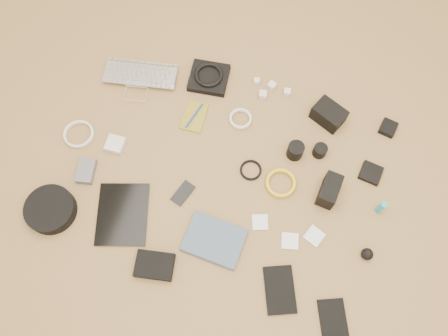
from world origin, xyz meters
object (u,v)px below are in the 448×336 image
(headphone_case, at_px, (51,209))
(dslr_camera, at_px, (329,115))
(phone, at_px, (183,193))
(paperback, at_px, (206,260))
(tablet, at_px, (123,214))
(laptop, at_px, (139,84))

(headphone_case, bearing_deg, dslr_camera, 37.94)
(headphone_case, bearing_deg, phone, 25.99)
(dslr_camera, relative_size, paperback, 0.60)
(phone, relative_size, headphone_case, 0.52)
(paperback, bearing_deg, headphone_case, 93.16)
(dslr_camera, bearing_deg, tablet, -111.21)
(dslr_camera, relative_size, tablet, 0.52)
(laptop, bearing_deg, phone, -60.08)
(phone, bearing_deg, headphone_case, -135.96)
(laptop, height_order, phone, laptop)
(dslr_camera, distance_m, paperback, 0.84)
(tablet, bearing_deg, phone, 20.61)
(phone, height_order, headphone_case, headphone_case)
(tablet, height_order, paperback, paperback)
(tablet, height_order, headphone_case, headphone_case)
(dslr_camera, height_order, headphone_case, dslr_camera)
(tablet, bearing_deg, paperback, -28.52)
(headphone_case, bearing_deg, tablet, 15.12)
(tablet, relative_size, paperback, 1.15)
(laptop, bearing_deg, headphone_case, -109.98)
(laptop, distance_m, phone, 0.58)
(laptop, bearing_deg, dslr_camera, -4.53)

